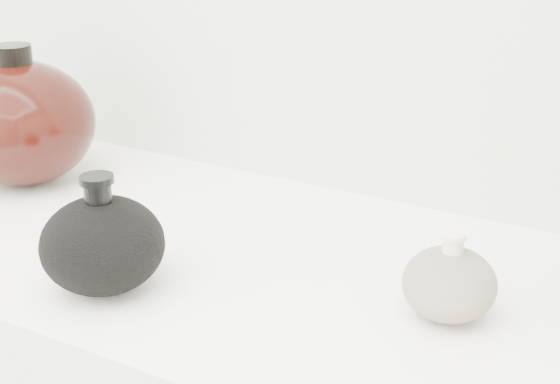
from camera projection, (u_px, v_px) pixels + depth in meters
The scene contains 3 objects.
black_gourd_vase at pixel (103, 244), 0.85m from camera, with size 0.14×0.14×0.13m.
cream_gourd_vase at pixel (449, 283), 0.80m from camera, with size 0.12×0.12×0.10m.
left_round_pot at pixel (21, 122), 1.14m from camera, with size 0.26×0.26×0.21m.
Camera 1 is at (0.41, 0.23, 1.33)m, focal length 50.00 mm.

